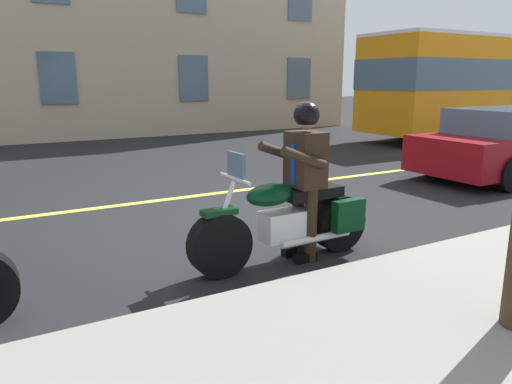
{
  "coord_description": "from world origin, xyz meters",
  "views": [
    {
      "loc": [
        3.6,
        5.55,
        1.97
      ],
      "look_at": [
        1.04,
        1.02,
        0.75
      ],
      "focal_mm": 33.91,
      "sensor_mm": 36.0,
      "label": 1
    }
  ],
  "objects": [
    {
      "name": "bus_far",
      "position": [
        -12.23,
        -5.17,
        1.87
      ],
      "size": [
        11.05,
        2.7,
        3.3
      ],
      "color": "orange",
      "rests_on": "ground_plane"
    },
    {
      "name": "lane_center_stripe",
      "position": [
        0.0,
        -2.0,
        0.01
      ],
      "size": [
        60.0,
        0.16,
        0.01
      ],
      "primitive_type": "cube",
      "color": "#E5DB4C",
      "rests_on": "ground_plane"
    },
    {
      "name": "rider_main",
      "position": [
        0.6,
        1.32,
        1.04
      ],
      "size": [
        0.62,
        0.55,
        1.74
      ],
      "color": "black",
      "rests_on": "ground_plane"
    },
    {
      "name": "motorcycle_main",
      "position": [
        0.79,
        1.32,
        0.45
      ],
      "size": [
        2.21,
        0.61,
        1.26
      ],
      "color": "black",
      "rests_on": "ground_plane"
    },
    {
      "name": "ground_plane",
      "position": [
        0.0,
        0.0,
        0.0
      ],
      "size": [
        80.0,
        80.0,
        0.0
      ],
      "primitive_type": "plane",
      "color": "black"
    }
  ]
}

